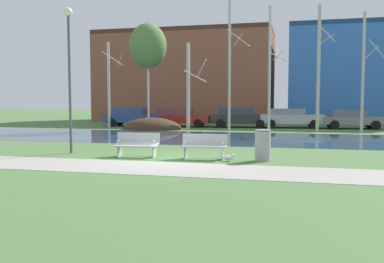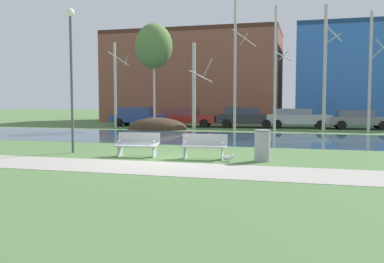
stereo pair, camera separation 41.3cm
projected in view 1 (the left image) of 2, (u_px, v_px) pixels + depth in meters
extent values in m
plane|color=#4C703D|center=(218.00, 136.00, 24.21)|extent=(120.00, 120.00, 0.00)
cube|color=#9E998E|center=(148.00, 168.00, 12.78)|extent=(60.00, 2.47, 0.01)
cube|color=#2D475B|center=(214.00, 138.00, 23.00)|extent=(80.00, 8.21, 0.01)
ellipsoid|color=#423021|center=(152.00, 129.00, 29.71)|extent=(4.28, 2.81, 1.65)
cube|color=#B2B5B7|center=(136.00, 145.00, 15.18)|extent=(1.63, 0.59, 0.16)
cube|color=#B2B5B7|center=(138.00, 138.00, 15.44)|extent=(1.60, 0.19, 0.40)
cube|color=#B2B5B7|center=(120.00, 150.00, 15.37)|extent=(0.07, 0.43, 0.45)
cube|color=#B2B5B7|center=(154.00, 151.00, 15.14)|extent=(0.07, 0.43, 0.45)
cylinder|color=#B2B5B7|center=(119.00, 140.00, 15.30)|extent=(0.06, 0.28, 0.04)
cylinder|color=#B2B5B7|center=(154.00, 141.00, 15.08)|extent=(0.06, 0.28, 0.04)
cube|color=#B2B5B7|center=(204.00, 147.00, 14.59)|extent=(1.63, 0.59, 0.05)
cube|color=#B2B5B7|center=(205.00, 139.00, 14.85)|extent=(1.60, 0.19, 0.40)
cube|color=#B2B5B7|center=(186.00, 152.00, 14.77)|extent=(0.07, 0.43, 0.45)
cube|color=#B2B5B7|center=(223.00, 153.00, 14.55)|extent=(0.07, 0.43, 0.45)
cylinder|color=#B2B5B7|center=(185.00, 142.00, 14.71)|extent=(0.06, 0.28, 0.04)
cylinder|color=#B2B5B7|center=(223.00, 143.00, 14.48)|extent=(0.06, 0.28, 0.04)
cylinder|color=#999B9E|center=(263.00, 145.00, 14.24)|extent=(0.53, 0.53, 1.06)
torus|color=#5B5D5E|center=(263.00, 131.00, 14.21)|extent=(0.56, 0.56, 0.04)
ellipsoid|color=white|center=(228.00, 158.00, 14.15)|extent=(0.35, 0.16, 0.16)
sphere|color=white|center=(233.00, 156.00, 14.11)|extent=(0.11, 0.11, 0.11)
cone|color=gold|center=(235.00, 156.00, 14.09)|extent=(0.06, 0.03, 0.03)
cylinder|color=gold|center=(229.00, 160.00, 14.12)|extent=(0.01, 0.01, 0.10)
cylinder|color=gold|center=(229.00, 160.00, 14.18)|extent=(0.01, 0.01, 0.10)
cylinder|color=#4C4C51|center=(70.00, 85.00, 16.16)|extent=(0.10, 0.10, 5.26)
sphere|color=white|center=(68.00, 12.00, 15.96)|extent=(0.32, 0.32, 0.32)
cylinder|color=beige|center=(109.00, 85.00, 30.74)|extent=(0.18, 0.18, 6.26)
cylinder|color=beige|center=(120.00, 60.00, 30.90)|extent=(0.95, 1.35, 0.72)
cylinder|color=beige|center=(112.00, 58.00, 29.85)|extent=(1.13, 1.10, 0.93)
cylinder|color=beige|center=(148.00, 76.00, 29.65)|extent=(0.14, 0.14, 7.51)
ellipsoid|color=#567A3D|center=(148.00, 46.00, 29.49)|extent=(2.62, 2.62, 3.14)
cylinder|color=beige|center=(188.00, 86.00, 29.18)|extent=(0.25, 0.25, 6.00)
cylinder|color=beige|center=(202.00, 68.00, 29.44)|extent=(1.04, 1.46, 1.18)
cylinder|color=beige|center=(195.00, 76.00, 28.31)|extent=(1.35, 1.31, 0.82)
cylinder|color=#BCB7A8|center=(229.00, 65.00, 27.75)|extent=(0.17, 0.17, 8.80)
cylinder|color=#BCB7A8|center=(238.00, 40.00, 27.85)|extent=(0.68, 0.96, 0.71)
cylinder|color=#BCB7A8|center=(239.00, 38.00, 26.75)|extent=(1.36, 1.32, 0.98)
cylinder|color=beige|center=(270.00, 69.00, 27.09)|extent=(0.17, 0.17, 8.05)
cylinder|color=beige|center=(278.00, 56.00, 27.24)|extent=(0.71, 0.99, 0.54)
cylinder|color=beige|center=(277.00, 56.00, 26.40)|extent=(1.05, 1.03, 0.53)
cylinder|color=#BCB7A8|center=(318.00, 69.00, 27.05)|extent=(0.21, 0.21, 8.11)
cylinder|color=#BCB7A8|center=(328.00, 39.00, 27.14)|extent=(0.79, 1.11, 0.46)
cylinder|color=#BCB7A8|center=(328.00, 35.00, 26.27)|extent=(0.98, 0.95, 0.82)
cylinder|color=#BCB7A8|center=(363.00, 73.00, 26.24)|extent=(0.18, 0.18, 7.51)
cylinder|color=#BCB7A8|center=(371.00, 52.00, 26.36)|extent=(0.66, 0.93, 0.71)
cylinder|color=#BCB7A8|center=(377.00, 49.00, 25.32)|extent=(1.22, 1.18, 1.10)
cube|color=#2D4793|center=(134.00, 118.00, 33.20)|extent=(4.71, 2.17, 0.59)
cube|color=#32457F|center=(130.00, 111.00, 33.21)|extent=(2.68, 1.79, 0.58)
cylinder|color=black|center=(156.00, 122.00, 33.87)|extent=(0.66, 0.27, 0.64)
cylinder|color=black|center=(150.00, 123.00, 32.08)|extent=(0.66, 0.27, 0.64)
cylinder|color=black|center=(120.00, 121.00, 34.35)|extent=(0.66, 0.27, 0.64)
cylinder|color=black|center=(112.00, 123.00, 32.57)|extent=(0.66, 0.27, 0.64)
cube|color=maroon|center=(180.00, 119.00, 32.63)|extent=(4.85, 2.17, 0.55)
cube|color=brown|center=(175.00, 112.00, 32.65)|extent=(2.76, 1.79, 0.53)
cylinder|color=black|center=(201.00, 122.00, 33.29)|extent=(0.66, 0.27, 0.64)
cylinder|color=black|center=(198.00, 123.00, 31.51)|extent=(0.66, 0.27, 0.64)
cylinder|color=black|center=(163.00, 122.00, 33.79)|extent=(0.66, 0.27, 0.64)
cylinder|color=black|center=(157.00, 123.00, 32.01)|extent=(0.66, 0.27, 0.64)
cube|color=#282B30|center=(241.00, 119.00, 31.80)|extent=(4.55, 2.13, 0.66)
cube|color=#2F3648|center=(236.00, 111.00, 31.81)|extent=(2.59, 1.76, 0.54)
cylinder|color=black|center=(260.00, 123.00, 32.47)|extent=(0.66, 0.27, 0.64)
cylinder|color=black|center=(260.00, 124.00, 30.71)|extent=(0.66, 0.27, 0.64)
cylinder|color=black|center=(222.00, 122.00, 32.94)|extent=(0.66, 0.27, 0.64)
cylinder|color=black|center=(220.00, 124.00, 31.18)|extent=(0.66, 0.27, 0.64)
cube|color=#B2B5BC|center=(292.00, 119.00, 31.17)|extent=(4.71, 2.20, 0.67)
cube|color=gray|center=(287.00, 112.00, 31.19)|extent=(2.69, 1.82, 0.45)
cylinder|color=black|center=(311.00, 123.00, 31.86)|extent=(0.66, 0.27, 0.64)
cylinder|color=black|center=(314.00, 124.00, 30.04)|extent=(0.66, 0.27, 0.64)
cylinder|color=black|center=(271.00, 123.00, 32.35)|extent=(0.66, 0.27, 0.64)
cylinder|color=black|center=(271.00, 124.00, 30.53)|extent=(0.66, 0.27, 0.64)
cube|color=slate|center=(352.00, 121.00, 30.13)|extent=(4.27, 2.04, 0.55)
cube|color=slate|center=(348.00, 113.00, 30.14)|extent=(2.44, 1.70, 0.49)
cylinder|color=black|center=(369.00, 124.00, 30.78)|extent=(0.66, 0.27, 0.64)
cylinder|color=black|center=(376.00, 125.00, 29.08)|extent=(0.66, 0.27, 0.64)
cylinder|color=black|center=(331.00, 124.00, 31.22)|extent=(0.66, 0.27, 0.64)
cylinder|color=black|center=(335.00, 125.00, 29.52)|extent=(0.66, 0.27, 0.64)
cube|color=brown|center=(186.00, 79.00, 41.30)|extent=(16.66, 7.67, 8.20)
cube|color=#4E2C21|center=(186.00, 35.00, 40.98)|extent=(16.66, 7.67, 0.40)
cube|color=#3870C6|center=(357.00, 77.00, 38.58)|extent=(12.11, 8.78, 8.30)
cube|color=navy|center=(358.00, 29.00, 38.26)|extent=(12.11, 8.78, 0.40)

